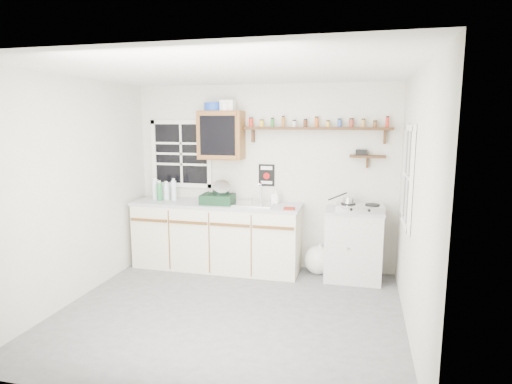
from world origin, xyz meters
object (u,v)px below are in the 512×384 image
spice_shelf (316,128)px  upper_cabinet (221,135)px  hotplate (360,207)px  right_cabinet (353,244)px  main_cabinet (217,235)px  dish_rack (219,196)px

spice_shelf → upper_cabinet: bearing=-176.9°
hotplate → upper_cabinet: bearing=175.6°
right_cabinet → hotplate: bearing=-17.1°
main_cabinet → dish_rack: size_ratio=5.20×
main_cabinet → right_cabinet: 1.84m
main_cabinet → upper_cabinet: (0.03, 0.14, 1.36)m
main_cabinet → spice_shelf: bearing=9.3°
main_cabinet → right_cabinet: (1.83, 0.03, -0.01)m
main_cabinet → hotplate: hotplate is taller
hotplate → dish_rack: bearing=-177.9°
main_cabinet → dish_rack: (0.06, -0.07, 0.56)m
dish_rack → hotplate: 1.84m
right_cabinet → dish_rack: 1.87m
right_cabinet → dish_rack: bearing=-177.1°
hotplate → right_cabinet: bearing=162.7°
upper_cabinet → spice_shelf: bearing=3.1°
upper_cabinet → hotplate: (1.86, -0.14, -0.88)m
right_cabinet → dish_rack: dish_rack is taller
right_cabinet → spice_shelf: 1.58m
right_cabinet → hotplate: (0.06, -0.02, 0.49)m
upper_cabinet → spice_shelf: (1.27, 0.07, 0.11)m
main_cabinet → spice_shelf: (1.30, 0.21, 1.47)m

